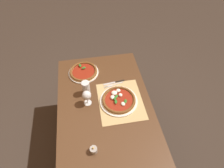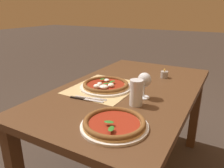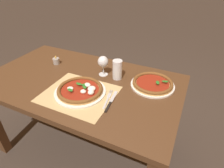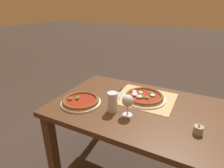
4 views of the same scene
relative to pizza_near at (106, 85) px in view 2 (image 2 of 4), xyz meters
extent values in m
cube|color=#4C301C|center=(-0.09, 0.13, -0.04)|extent=(1.45, 0.84, 0.04)
cube|color=#4C301C|center=(-0.75, -0.23, -0.41)|extent=(0.07, 0.07, 0.70)
cube|color=#4C301C|center=(-0.75, 0.49, -0.41)|extent=(0.07, 0.07, 0.70)
cube|color=tan|center=(0.00, -0.02, -0.02)|extent=(0.46, 0.40, 0.00)
cylinder|color=silver|center=(0.00, 0.00, -0.01)|extent=(0.34, 0.34, 0.01)
cylinder|color=tan|center=(0.00, 0.00, 0.00)|extent=(0.30, 0.30, 0.01)
torus|color=brown|center=(0.00, 0.00, 0.01)|extent=(0.30, 0.30, 0.02)
cylinder|color=maroon|center=(0.00, 0.00, 0.00)|extent=(0.25, 0.25, 0.00)
ellipsoid|color=white|center=(0.02, 0.05, 0.02)|extent=(0.05, 0.04, 0.03)
ellipsoid|color=white|center=(0.07, 0.03, 0.02)|extent=(0.05, 0.05, 0.03)
ellipsoid|color=white|center=(-0.06, -0.03, 0.01)|extent=(0.04, 0.04, 0.02)
ellipsoid|color=white|center=(0.04, -0.02, 0.02)|extent=(0.04, 0.03, 0.03)
ellipsoid|color=white|center=(0.09, -0.01, 0.02)|extent=(0.04, 0.04, 0.03)
ellipsoid|color=#286B23|center=(0.02, 0.02, 0.02)|extent=(0.05, 0.05, 0.00)
ellipsoid|color=#286B23|center=(-0.04, -0.05, 0.02)|extent=(0.05, 0.04, 0.00)
ellipsoid|color=#286B23|center=(0.01, 0.04, 0.02)|extent=(0.05, 0.04, 0.00)
ellipsoid|color=#286B23|center=(-0.03, 0.03, 0.02)|extent=(0.05, 0.03, 0.00)
cylinder|color=silver|center=(0.41, 0.29, -0.02)|extent=(0.31, 0.31, 0.01)
cylinder|color=tan|center=(0.41, 0.29, -0.01)|extent=(0.28, 0.28, 0.01)
torus|color=brown|center=(0.41, 0.29, 0.00)|extent=(0.28, 0.28, 0.02)
cylinder|color=maroon|center=(0.41, 0.29, 0.00)|extent=(0.23, 0.23, 0.00)
ellipsoid|color=#286B23|center=(0.45, 0.28, 0.02)|extent=(0.04, 0.05, 0.00)
ellipsoid|color=#286B23|center=(0.49, 0.32, 0.02)|extent=(0.05, 0.03, 0.00)
cylinder|color=silver|center=(0.03, 0.28, -0.02)|extent=(0.07, 0.07, 0.00)
cylinder|color=silver|center=(0.03, 0.28, 0.02)|extent=(0.01, 0.01, 0.06)
ellipsoid|color=silver|center=(0.03, 0.28, 0.09)|extent=(0.08, 0.08, 0.08)
ellipsoid|color=#AD5B14|center=(0.03, 0.28, 0.08)|extent=(0.07, 0.07, 0.05)
cylinder|color=silver|center=(0.14, 0.28, 0.05)|extent=(0.07, 0.07, 0.15)
cylinder|color=black|center=(0.14, 0.28, 0.04)|extent=(0.07, 0.07, 0.12)
cylinder|color=silver|center=(0.14, 0.28, 0.10)|extent=(0.07, 0.07, 0.02)
cube|color=#B7B7BC|center=(0.20, -0.03, -0.02)|extent=(0.03, 0.12, 0.00)
cube|color=#B7B7BC|center=(0.19, 0.05, -0.02)|extent=(0.03, 0.05, 0.00)
cylinder|color=#B7B7BC|center=(0.19, 0.09, -0.02)|extent=(0.01, 0.04, 0.00)
cylinder|color=#B7B7BC|center=(0.18, 0.09, -0.02)|extent=(0.01, 0.04, 0.00)
cylinder|color=#B7B7BC|center=(0.18, 0.09, -0.02)|extent=(0.01, 0.04, 0.00)
cylinder|color=#B7B7BC|center=(0.17, 0.09, -0.02)|extent=(0.01, 0.04, 0.00)
cube|color=black|center=(0.23, -0.06, -0.02)|extent=(0.03, 0.10, 0.01)
cube|color=#B7B7BC|center=(0.22, 0.05, -0.02)|extent=(0.03, 0.12, 0.00)
cylinder|color=gray|center=(-0.42, 0.27, 0.00)|extent=(0.06, 0.06, 0.05)
cylinder|color=silver|center=(-0.42, 0.27, 0.00)|extent=(0.04, 0.04, 0.03)
ellipsoid|color=#F9C64C|center=(-0.42, 0.27, 0.04)|extent=(0.01, 0.01, 0.02)
camera|label=1|loc=(-0.98, 0.23, 1.36)|focal=30.00mm
camera|label=2|loc=(1.17, 0.70, 0.48)|focal=35.00mm
camera|label=3|loc=(0.62, -0.83, 0.72)|focal=30.00mm
camera|label=4|loc=(-0.38, 1.31, 0.69)|focal=30.00mm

